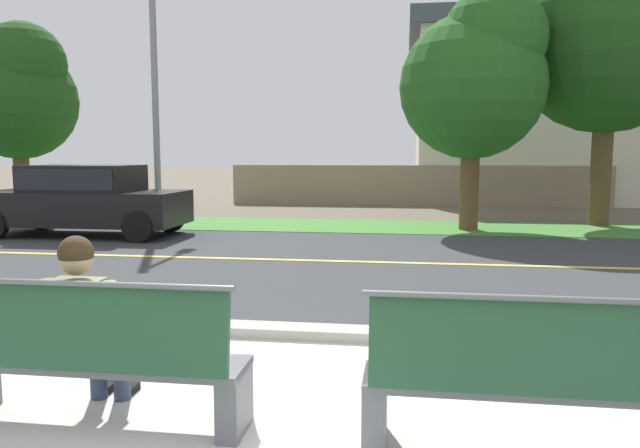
% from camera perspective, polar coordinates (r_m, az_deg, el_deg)
% --- Properties ---
extents(ground_plane, '(140.00, 140.00, 0.00)m').
position_cam_1_polar(ground_plane, '(11.33, 4.98, -2.33)').
color(ground_plane, '#665B4C').
extents(sidewalk_pavement, '(44.00, 3.60, 0.01)m').
position_cam_1_polar(sidewalk_pavement, '(4.03, -1.37, -19.25)').
color(sidewalk_pavement, beige).
rests_on(sidewalk_pavement, ground_plane).
extents(curb_edge, '(44.00, 0.30, 0.11)m').
position_cam_1_polar(curb_edge, '(5.81, 1.85, -10.46)').
color(curb_edge, '#ADA89E').
rests_on(curb_edge, ground_plane).
extents(street_asphalt, '(52.00, 8.00, 0.01)m').
position_cam_1_polar(street_asphalt, '(9.85, 4.49, -3.66)').
color(street_asphalt, '#383A3D').
rests_on(street_asphalt, ground_plane).
extents(road_centre_line, '(48.00, 0.14, 0.01)m').
position_cam_1_polar(road_centre_line, '(9.85, 4.49, -3.64)').
color(road_centre_line, '#E0CC4C').
rests_on(road_centre_line, ground_plane).
extents(far_verge_grass, '(48.00, 2.80, 0.02)m').
position_cam_1_polar(far_verge_grass, '(14.75, 5.72, -0.22)').
color(far_verge_grass, '#478438').
rests_on(far_verge_grass, ground_plane).
extents(bench_left, '(1.97, 0.48, 1.01)m').
position_cam_1_polar(bench_left, '(4.16, -21.02, -12.08)').
color(bench_left, slate).
rests_on(bench_left, ground_plane).
extents(bench_right, '(1.97, 0.48, 1.01)m').
position_cam_1_polar(bench_right, '(3.74, 19.89, -14.14)').
color(bench_right, slate).
rests_on(bench_right, ground_plane).
extents(seated_person_olive, '(0.52, 0.68, 1.25)m').
position_cam_1_polar(seated_person_olive, '(4.30, -21.43, -8.51)').
color(seated_person_olive, '#333D56').
rests_on(seated_person_olive, ground_plane).
extents(car_black_far, '(4.30, 1.86, 1.54)m').
position_cam_1_polar(car_black_far, '(13.94, -21.62, 2.44)').
color(car_black_far, black).
rests_on(car_black_far, ground_plane).
extents(streetlamp, '(0.24, 2.10, 7.81)m').
position_cam_1_polar(streetlamp, '(15.90, -15.37, 16.05)').
color(streetlamp, gray).
rests_on(streetlamp, ground_plane).
extents(shade_tree_far_left, '(3.27, 3.27, 5.40)m').
position_cam_1_polar(shade_tree_far_left, '(19.10, -26.86, 11.18)').
color(shade_tree_far_left, brown).
rests_on(shade_tree_far_left, ground_plane).
extents(shade_tree_left, '(3.32, 3.32, 5.48)m').
position_cam_1_polar(shade_tree_left, '(14.39, 14.86, 13.59)').
color(shade_tree_left, brown).
rests_on(shade_tree_left, ground_plane).
extents(shade_tree_centre, '(4.57, 4.57, 7.54)m').
position_cam_1_polar(shade_tree_centre, '(16.59, 26.53, 16.88)').
color(shade_tree_centre, brown).
rests_on(shade_tree_centre, ground_plane).
extents(garden_wall, '(13.00, 0.36, 1.40)m').
position_cam_1_polar(garden_wall, '(20.99, 9.15, 3.67)').
color(garden_wall, gray).
rests_on(garden_wall, ground_plane).
extents(house_across_street, '(10.18, 6.91, 6.77)m').
position_cam_1_polar(house_across_street, '(24.77, 20.48, 10.10)').
color(house_across_street, beige).
rests_on(house_across_street, ground_plane).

